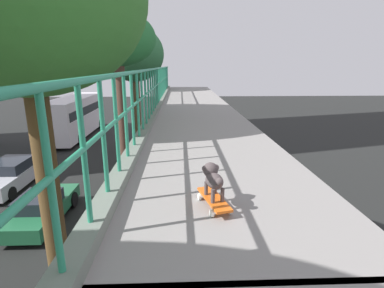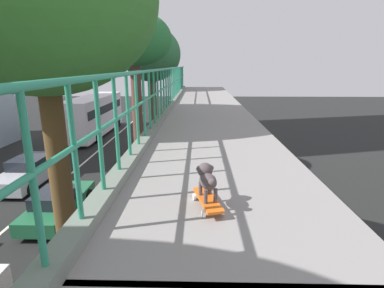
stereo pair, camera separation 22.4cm
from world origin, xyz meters
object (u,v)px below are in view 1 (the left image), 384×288
toy_skateboard (214,200)px  small_dog (213,177)px  car_green_fifth (42,208)px  car_silver_sixth (10,175)px  city_bus (75,115)px

toy_skateboard → small_dog: 0.22m
car_green_fifth → car_silver_sixth: (-3.30, 3.66, 0.09)m
car_green_fifth → toy_skateboard: toy_skateboard is taller
city_bus → toy_skateboard: bearing=-67.9°
city_bus → toy_skateboard: 26.17m
car_green_fifth → small_dog: 11.57m
car_green_fifth → toy_skateboard: (6.06, -8.71, 4.47)m
car_silver_sixth → toy_skateboard: 16.12m
city_bus → small_dog: 26.17m
car_green_fifth → car_silver_sixth: bearing=132.1°
car_green_fifth → car_silver_sixth: 4.93m
car_silver_sixth → small_dog: size_ratio=12.35×
small_dog → city_bus: bearing=112.1°
city_bus → toy_skateboard: (9.79, -24.08, 3.09)m
car_green_fifth → city_bus: (-3.73, 15.37, 1.38)m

